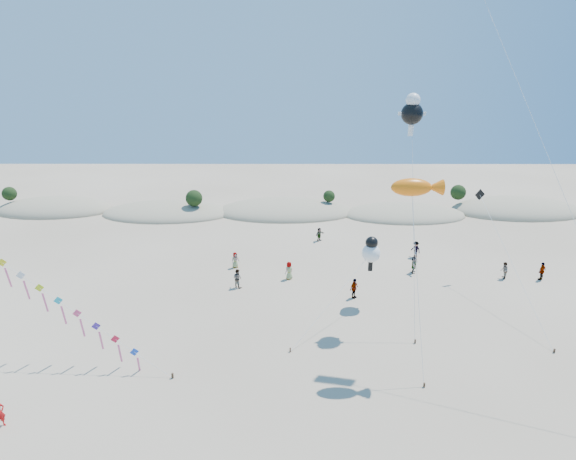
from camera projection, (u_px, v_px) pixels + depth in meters
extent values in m
ellipsoid|color=gray|center=(55.00, 211.00, 66.72)|extent=(16.00, 8.80, 3.60)
ellipsoid|color=#143212|center=(54.00, 204.00, 66.41)|extent=(12.80, 5.76, 0.64)
ellipsoid|color=gray|center=(167.00, 214.00, 65.36)|extent=(17.60, 9.68, 3.00)
ellipsoid|color=#143212|center=(167.00, 208.00, 65.09)|extent=(14.08, 6.34, 0.70)
ellipsoid|color=gray|center=(285.00, 212.00, 65.98)|extent=(19.00, 10.45, 3.40)
ellipsoid|color=#143212|center=(285.00, 206.00, 65.68)|extent=(15.20, 6.84, 0.76)
ellipsoid|color=gray|center=(404.00, 215.00, 64.61)|extent=(16.40, 9.02, 2.80)
ellipsoid|color=#143212|center=(404.00, 210.00, 64.37)|extent=(13.12, 5.90, 0.66)
ellipsoid|color=gray|center=(517.00, 212.00, 66.28)|extent=(18.00, 9.90, 3.80)
ellipsoid|color=#143212|center=(518.00, 204.00, 65.94)|extent=(14.40, 6.48, 0.72)
sphere|color=black|center=(9.00, 194.00, 66.17)|extent=(1.90, 1.90, 1.90)
sphere|color=black|center=(194.00, 198.00, 63.41)|extent=(2.20, 2.20, 2.20)
sphere|color=black|center=(329.00, 196.00, 65.34)|extent=(1.60, 1.60, 1.60)
sphere|color=black|center=(458.00, 192.00, 66.56)|extent=(2.10, 2.10, 2.10)
cube|color=#3F2D1E|center=(173.00, 376.00, 30.72)|extent=(0.12, 0.12, 0.35)
cube|color=blue|center=(134.00, 352.00, 30.93)|extent=(1.10, 0.43, 1.16)
cube|color=#E05E98|center=(139.00, 366.00, 31.34)|extent=(0.19, 0.45, 1.55)
cube|color=red|center=(115.00, 339.00, 31.01)|extent=(1.10, 0.43, 1.16)
cube|color=#E05E98|center=(120.00, 353.00, 31.41)|extent=(0.19, 0.45, 1.55)
cube|color=#4728A1|center=(96.00, 326.00, 31.09)|extent=(1.10, 0.43, 1.16)
cube|color=#E05E98|center=(101.00, 341.00, 31.49)|extent=(0.19, 0.45, 1.55)
cube|color=#E84978|center=(77.00, 313.00, 31.17)|extent=(1.10, 0.43, 1.16)
cube|color=#E05E98|center=(82.00, 328.00, 31.57)|extent=(0.19, 0.45, 1.55)
cube|color=#1AB2C8|center=(58.00, 300.00, 31.25)|extent=(1.10, 0.43, 1.16)
cube|color=#E05E98|center=(64.00, 315.00, 31.65)|extent=(0.19, 0.45, 1.55)
cube|color=#D2EA1B|center=(39.00, 288.00, 31.33)|extent=(1.10, 0.43, 1.16)
cube|color=#E05E98|center=(45.00, 303.00, 31.73)|extent=(0.19, 0.45, 1.55)
cube|color=white|center=(21.00, 275.00, 31.41)|extent=(1.10, 0.43, 1.16)
cube|color=#E05E98|center=(27.00, 290.00, 31.81)|extent=(0.19, 0.45, 1.55)
cube|color=yellow|center=(2.00, 263.00, 31.48)|extent=(1.10, 0.43, 1.16)
cube|color=#E05E98|center=(8.00, 278.00, 31.88)|extent=(0.19, 0.45, 1.55)
cube|color=#3F2D1E|center=(424.00, 385.00, 29.86)|extent=(0.10, 0.10, 0.30)
cylinder|color=silver|center=(418.00, 288.00, 29.62)|extent=(0.97, 3.46, 11.93)
ellipsoid|color=orange|center=(411.00, 187.00, 29.33)|extent=(2.52, 1.11, 1.11)
cone|color=orange|center=(435.00, 187.00, 29.33)|extent=(1.01, 1.01, 1.01)
cube|color=#3F2D1E|center=(290.00, 350.00, 33.57)|extent=(0.10, 0.10, 0.30)
cylinder|color=silver|center=(334.00, 299.00, 36.38)|extent=(6.62, 7.40, 4.54)
sphere|color=white|center=(371.00, 253.00, 39.14)|extent=(1.52, 1.52, 1.52)
sphere|color=black|center=(372.00, 243.00, 38.84)|extent=(1.01, 1.01, 1.01)
cube|color=black|center=(370.00, 266.00, 39.51)|extent=(0.35, 0.18, 0.80)
cube|color=#3F2D1E|center=(415.00, 341.00, 34.61)|extent=(0.10, 0.10, 0.30)
cylinder|color=silver|center=(413.00, 228.00, 34.69)|extent=(0.23, 5.41, 15.69)
sphere|color=black|center=(412.00, 114.00, 34.72)|extent=(1.58, 1.58, 1.58)
sphere|color=white|center=(413.00, 100.00, 34.41)|extent=(1.03, 1.03, 1.03)
cube|color=white|center=(411.00, 130.00, 35.10)|extent=(0.35, 0.18, 0.80)
cube|color=white|center=(402.00, 114.00, 34.72)|extent=(0.60, 0.15, 0.25)
cube|color=white|center=(422.00, 114.00, 34.72)|extent=(0.60, 0.15, 0.25)
cylinder|color=silver|center=(564.00, 195.00, 27.40)|extent=(7.47, 14.61, 23.89)
cube|color=#3F2D1E|center=(554.00, 351.00, 33.46)|extent=(0.10, 0.10, 0.30)
cylinder|color=silver|center=(512.00, 263.00, 38.61)|extent=(1.15, 13.46, 7.91)
cube|color=black|center=(480.00, 195.00, 43.71)|extent=(1.03, 0.30, 1.05)
imported|color=slate|center=(237.00, 278.00, 43.21)|extent=(1.08, 1.04, 1.76)
imported|color=slate|center=(289.00, 271.00, 44.92)|extent=(0.98, 0.95, 1.70)
imported|color=slate|center=(354.00, 288.00, 41.20)|extent=(1.03, 1.06, 1.79)
imported|color=slate|center=(416.00, 249.00, 50.14)|extent=(1.19, 1.27, 1.72)
imported|color=slate|center=(414.00, 265.00, 46.31)|extent=(0.99, 1.62, 1.67)
imported|color=slate|center=(504.00, 271.00, 45.01)|extent=(0.83, 0.94, 1.63)
imported|color=slate|center=(235.00, 260.00, 47.53)|extent=(0.92, 0.84, 1.59)
imported|color=slate|center=(542.00, 271.00, 44.73)|extent=(1.09, 0.91, 1.75)
imported|color=slate|center=(319.00, 234.00, 54.89)|extent=(1.30, 1.36, 1.54)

